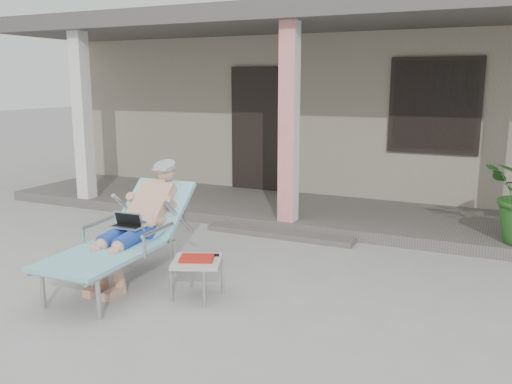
% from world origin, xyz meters
% --- Properties ---
extents(ground, '(60.00, 60.00, 0.00)m').
position_xyz_m(ground, '(0.00, 0.00, 0.00)').
color(ground, '#9E9E99').
rests_on(ground, ground).
extents(house, '(10.40, 5.40, 3.30)m').
position_xyz_m(house, '(0.00, 6.50, 1.67)').
color(house, gray).
rests_on(house, ground).
extents(porch_deck, '(10.00, 2.00, 0.15)m').
position_xyz_m(porch_deck, '(0.00, 3.00, 0.07)').
color(porch_deck, '#605B56').
rests_on(porch_deck, ground).
extents(porch_overhang, '(10.00, 2.30, 2.85)m').
position_xyz_m(porch_overhang, '(0.00, 2.95, 2.79)').
color(porch_overhang, silver).
rests_on(porch_overhang, porch_deck).
extents(porch_step, '(2.00, 0.30, 0.07)m').
position_xyz_m(porch_step, '(0.00, 1.85, 0.04)').
color(porch_step, '#605B56').
rests_on(porch_step, ground).
extents(lounger, '(0.78, 1.93, 1.24)m').
position_xyz_m(lounger, '(-0.77, -0.23, 0.76)').
color(lounger, '#B7B7BC').
rests_on(lounger, ground).
extents(side_table, '(0.58, 0.58, 0.40)m').
position_xyz_m(side_table, '(0.08, -0.37, 0.33)').
color(side_table, '#B2B2AD').
rests_on(side_table, ground).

